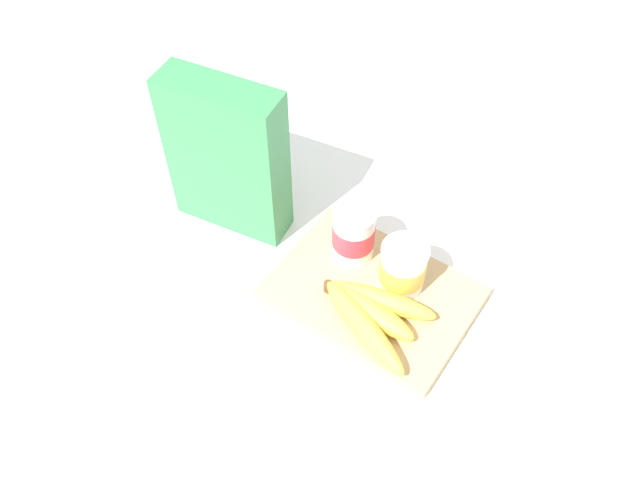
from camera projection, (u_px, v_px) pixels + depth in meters
ground_plane at (372, 297)px, 1.00m from camera, size 2.40×2.40×0.00m
cutting_board at (373, 293)px, 0.99m from camera, size 0.29×0.21×0.02m
cereal_box at (227, 158)px, 1.00m from camera, size 0.19×0.09×0.27m
yogurt_cup_front at (354, 233)px, 1.00m from camera, size 0.07×0.07×0.09m
yogurt_cup_back at (403, 267)px, 0.96m from camera, size 0.07×0.07×0.08m
banana_bunch at (371, 313)px, 0.94m from camera, size 0.18×0.14×0.04m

